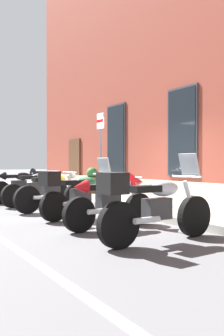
% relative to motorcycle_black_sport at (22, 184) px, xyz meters
% --- Properties ---
extents(ground_plane, '(140.00, 140.00, 0.00)m').
position_rel_motorcycle_black_sport_xyz_m(ground_plane, '(3.42, 1.22, -0.57)').
color(ground_plane, '#4C4C4F').
extents(sidewalk, '(27.25, 2.33, 0.16)m').
position_rel_motorcycle_black_sport_xyz_m(sidewalk, '(3.42, 2.38, -0.49)').
color(sidewalk, gray).
rests_on(sidewalk, ground_plane).
extents(motorcycle_black_sport, '(0.76, 2.00, 1.05)m').
position_rel_motorcycle_black_sport_xyz_m(motorcycle_black_sport, '(0.00, 0.00, 0.00)').
color(motorcycle_black_sport, black).
rests_on(motorcycle_black_sport, ground_plane).
extents(motorcycle_grey_naked, '(0.73, 2.14, 0.99)m').
position_rel_motorcycle_black_sport_xyz_m(motorcycle_grey_naked, '(1.23, 0.06, -0.08)').
color(motorcycle_grey_naked, black).
rests_on(motorcycle_grey_naked, ground_plane).
extents(motorcycle_yellow_naked, '(0.63, 2.05, 0.99)m').
position_rel_motorcycle_black_sport_xyz_m(motorcycle_yellow_naked, '(2.62, -0.02, -0.08)').
color(motorcycle_yellow_naked, black).
rests_on(motorcycle_yellow_naked, ground_plane).
extents(motorcycle_green_touring, '(0.79, 2.10, 1.33)m').
position_rel_motorcycle_black_sport_xyz_m(motorcycle_green_touring, '(4.07, -0.02, -0.02)').
color(motorcycle_green_touring, black).
rests_on(motorcycle_green_touring, ground_plane).
extents(motorcycle_red_sport, '(0.62, 1.98, 1.01)m').
position_rel_motorcycle_black_sport_xyz_m(motorcycle_red_sport, '(5.42, 0.06, -0.02)').
color(motorcycle_red_sport, black).
rests_on(motorcycle_red_sport, ground_plane).
extents(motorcycle_silver_touring, '(0.62, 2.20, 1.36)m').
position_rel_motorcycle_black_sport_xyz_m(motorcycle_silver_touring, '(6.84, -0.10, -0.00)').
color(motorcycle_silver_touring, black).
rests_on(motorcycle_silver_touring, ground_plane).
extents(parking_sign, '(0.36, 0.07, 2.50)m').
position_rel_motorcycle_black_sport_xyz_m(parking_sign, '(2.20, 1.58, 1.20)').
color(parking_sign, '#4C4C51').
rests_on(parking_sign, sidewalk).
extents(barrel_planter, '(0.55, 0.55, 0.91)m').
position_rel_motorcycle_black_sport_xyz_m(barrel_planter, '(-0.28, 2.62, -0.01)').
color(barrel_planter, brown).
rests_on(barrel_planter, sidewalk).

